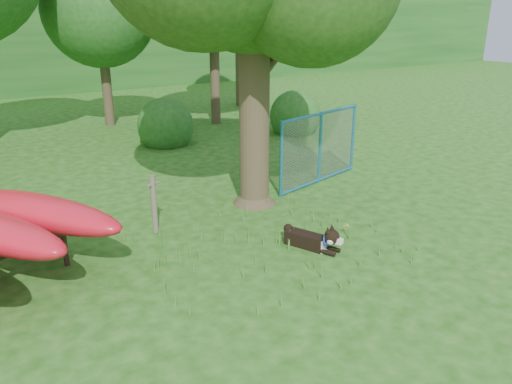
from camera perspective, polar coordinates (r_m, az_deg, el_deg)
ground at (r=8.24m, az=3.59°, el=-9.16°), size 80.00×80.00×0.00m
wooden_post at (r=9.65m, az=-11.59°, el=-1.18°), size 0.31×0.17×1.14m
husky_dog at (r=8.98m, az=6.72°, el=-5.37°), size 0.61×1.17×0.54m
fence_section at (r=12.39m, az=7.33°, el=5.06°), size 2.97×0.75×2.95m
wildflower_clump at (r=9.66m, az=10.31°, el=-3.86°), size 0.10×0.08×0.21m
bg_tree_c at (r=19.61m, az=-17.48°, el=19.15°), size 4.00×4.00×6.12m
shrub_right at (r=17.98m, az=4.44°, el=6.78°), size 1.80×1.80×1.80m
shrub_mid at (r=16.53m, az=-10.16°, el=5.39°), size 1.80×1.80×1.80m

